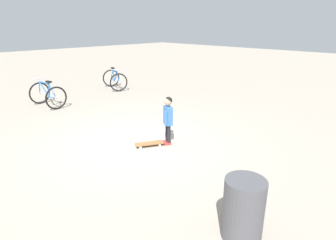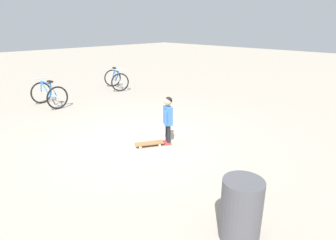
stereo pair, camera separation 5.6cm
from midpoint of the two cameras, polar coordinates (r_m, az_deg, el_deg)
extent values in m
plane|color=#9E9384|center=(6.34, -7.22, -4.49)|extent=(50.00, 50.00, 0.00)
cylinder|color=black|center=(6.09, -0.10, -2.92)|extent=(0.08, 0.08, 0.42)
cube|color=#B73333|center=(6.16, -0.37, -4.81)|extent=(0.17, 0.14, 0.05)
cylinder|color=black|center=(6.19, -0.42, -2.56)|extent=(0.08, 0.08, 0.42)
cube|color=#B73333|center=(6.26, -0.68, -4.42)|extent=(0.17, 0.14, 0.05)
cube|color=#386BB7|center=(6.00, -0.27, 0.90)|extent=(0.23, 0.28, 0.40)
cylinder|color=#386BB7|center=(5.83, -0.72, 0.36)|extent=(0.06, 0.06, 0.32)
cylinder|color=#386BB7|center=(6.16, -0.19, 1.38)|extent=(0.06, 0.06, 0.32)
sphere|color=tan|center=(5.91, -0.27, 3.81)|extent=(0.17, 0.17, 0.17)
sphere|color=black|center=(5.91, -0.18, 3.96)|extent=(0.16, 0.16, 0.16)
cube|color=olive|center=(6.09, -4.07, -4.73)|extent=(0.62, 0.45, 0.02)
cube|color=#B7B7BC|center=(6.06, -6.02, -5.07)|extent=(0.08, 0.11, 0.02)
cube|color=#B7B7BC|center=(6.15, -2.14, -4.63)|extent=(0.08, 0.11, 0.02)
cylinder|color=beige|center=(6.00, -5.87, -5.55)|extent=(0.06, 0.05, 0.06)
cylinder|color=beige|center=(6.14, -6.15, -4.99)|extent=(0.06, 0.05, 0.06)
cylinder|color=beige|center=(6.09, -1.95, -5.10)|extent=(0.06, 0.05, 0.06)
cylinder|color=beige|center=(6.22, -2.31, -4.56)|extent=(0.06, 0.05, 0.06)
torus|color=black|center=(11.14, -10.10, 7.52)|extent=(0.69, 0.26, 0.71)
torus|color=black|center=(12.10, -11.59, 8.33)|extent=(0.69, 0.26, 0.71)
cylinder|color=#B7B7BC|center=(11.14, -10.10, 7.52)|extent=(0.08, 0.08, 0.06)
cylinder|color=#B7B7BC|center=(12.10, -11.59, 8.33)|extent=(0.08, 0.08, 0.06)
cylinder|color=#2D6BB7|center=(11.43, -10.69, 8.67)|extent=(0.20, 0.50, 0.48)
cylinder|color=#2D6BB7|center=(11.45, -10.83, 9.76)|extent=(0.21, 0.57, 0.06)
cylinder|color=#2D6BB7|center=(11.71, -11.12, 8.93)|extent=(0.08, 0.14, 0.48)
cylinder|color=#2D6BB7|center=(11.90, -11.29, 8.05)|extent=(0.16, 0.42, 0.08)
cylinder|color=#2D6BB7|center=(11.91, -11.42, 9.10)|extent=(0.13, 0.34, 0.40)
cylinder|color=#2D6BB7|center=(11.15, -10.24, 8.57)|extent=(0.07, 0.13, 0.41)
cube|color=black|center=(11.71, -11.28, 10.29)|extent=(0.16, 0.24, 0.05)
cylinder|color=#B7B7BC|center=(11.15, -10.40, 10.02)|extent=(0.45, 0.16, 0.02)
torus|color=black|center=(10.17, -24.72, 4.99)|extent=(0.71, 0.12, 0.71)
torus|color=black|center=(9.28, -21.88, 4.16)|extent=(0.71, 0.12, 0.71)
cylinder|color=#B7B7BC|center=(10.17, -24.72, 4.99)|extent=(0.07, 0.07, 0.06)
cylinder|color=#B7B7BC|center=(9.28, -21.88, 4.16)|extent=(0.07, 0.07, 0.06)
cylinder|color=#2D6BB7|center=(9.83, -23.95, 5.71)|extent=(0.09, 0.52, 0.48)
cylinder|color=#2D6BB7|center=(9.74, -23.98, 6.90)|extent=(0.09, 0.59, 0.06)
cylinder|color=#2D6BB7|center=(9.57, -23.14, 5.56)|extent=(0.05, 0.14, 0.48)
cylinder|color=#2D6BB7|center=(9.47, -22.50, 4.20)|extent=(0.07, 0.43, 0.08)
cylinder|color=#2D6BB7|center=(9.38, -22.52, 5.43)|extent=(0.06, 0.35, 0.40)
cylinder|color=#2D6BB7|center=(10.08, -24.75, 6.05)|extent=(0.04, 0.13, 0.41)
cube|color=black|center=(9.47, -23.21, 7.14)|extent=(0.12, 0.23, 0.05)
cylinder|color=#B7B7BC|center=(9.99, -24.84, 7.58)|extent=(0.46, 0.07, 0.02)
cylinder|color=#4C4C51|center=(3.65, 14.57, -17.09)|extent=(0.50, 0.50, 0.79)
camera|label=1|loc=(0.03, -90.27, -0.09)|focal=30.06mm
camera|label=2|loc=(0.03, 89.73, 0.09)|focal=30.06mm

